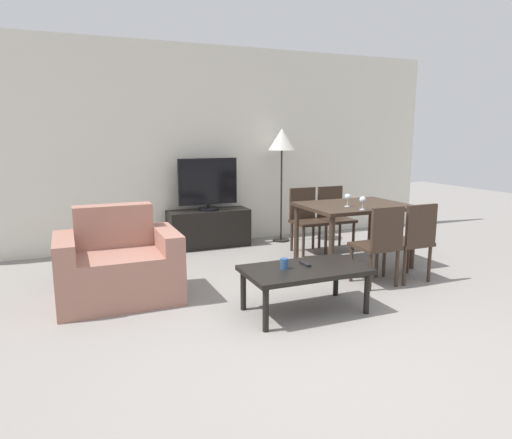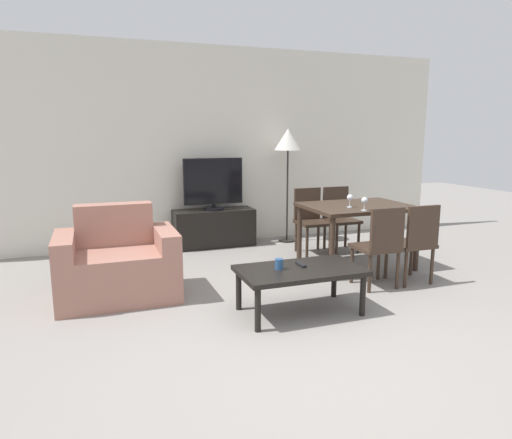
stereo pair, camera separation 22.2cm
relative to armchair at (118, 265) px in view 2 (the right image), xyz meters
name	(u,v)px [view 2 (the right image)]	position (x,y,z in m)	size (l,w,h in m)	color
ground_plane	(327,359)	(1.27, -1.76, -0.31)	(18.00, 18.00, 0.00)	gray
wall_back	(201,147)	(1.27, 1.90, 1.04)	(7.48, 0.06, 2.70)	silver
armchair	(118,265)	(0.00, 0.00, 0.00)	(1.09, 0.76, 0.86)	#9E6B5B
tv_stand	(214,228)	(1.36, 1.63, -0.06)	(1.10, 0.39, 0.51)	black
tv	(213,184)	(1.36, 1.63, 0.55)	(0.81, 0.28, 0.70)	black
coffee_table	(300,273)	(1.45, -0.93, 0.04)	(1.06, 0.60, 0.40)	black
dining_table	(357,212)	(2.68, 0.13, 0.33)	(1.20, 0.91, 0.72)	#38281E
dining_chair_near	(380,243)	(2.47, -0.63, 0.15)	(0.40, 0.40, 0.83)	#38281E
dining_chair_far	(339,215)	(2.89, 0.89, 0.15)	(0.40, 0.40, 0.83)	#38281E
dining_chair_near_right	(415,240)	(2.89, -0.63, 0.15)	(0.40, 0.40, 0.83)	#38281E
dining_chair_far_left	(311,217)	(2.47, 0.89, 0.15)	(0.40, 0.40, 0.83)	#38281E
floor_lamp	(288,143)	(2.42, 1.55, 1.08)	(0.38, 0.38, 1.60)	black
remote_primary	(301,264)	(1.49, -0.87, 0.10)	(0.04, 0.15, 0.02)	black
cup_white_near	(279,264)	(1.27, -0.90, 0.13)	(0.07, 0.07, 0.09)	navy
wine_glass_left	(364,201)	(2.52, -0.23, 0.51)	(0.07, 0.07, 0.15)	silver
wine_glass_center	(350,198)	(2.50, 0.01, 0.51)	(0.07, 0.07, 0.15)	silver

